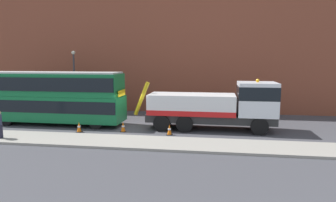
{
  "coord_description": "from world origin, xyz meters",
  "views": [
    {
      "loc": [
        5.65,
        -20.88,
        4.9
      ],
      "look_at": [
        2.47,
        0.18,
        2.0
      ],
      "focal_mm": 31.68,
      "sensor_mm": 36.0,
      "label": 1
    }
  ],
  "objects_px": {
    "double_decker_bus": "(53,96)",
    "street_lamp": "(74,76)",
    "traffic_cone_near_bus": "(79,127)",
    "pedestrian_onlooker": "(0,125)",
    "traffic_cone_midway": "(123,127)",
    "traffic_cone_near_truck": "(169,130)",
    "recovery_tow_truck": "(217,105)"
  },
  "relations": [
    {
      "from": "recovery_tow_truck",
      "to": "pedestrian_onlooker",
      "type": "xyz_separation_m",
      "value": [
        -13.25,
        -4.94,
        -0.77
      ]
    },
    {
      "from": "pedestrian_onlooker",
      "to": "traffic_cone_near_bus",
      "type": "xyz_separation_m",
      "value": [
        3.85,
        2.77,
        -0.64
      ]
    },
    {
      "from": "traffic_cone_near_truck",
      "to": "street_lamp",
      "type": "xyz_separation_m",
      "value": [
        -10.13,
        7.28,
        3.13
      ]
    },
    {
      "from": "traffic_cone_near_bus",
      "to": "street_lamp",
      "type": "bearing_deg",
      "value": 117.31
    },
    {
      "from": "traffic_cone_midway",
      "to": "traffic_cone_near_truck",
      "type": "relative_size",
      "value": 1.0
    },
    {
      "from": "pedestrian_onlooker",
      "to": "street_lamp",
      "type": "distance_m",
      "value": 10.49
    },
    {
      "from": "recovery_tow_truck",
      "to": "traffic_cone_near_bus",
      "type": "height_order",
      "value": "recovery_tow_truck"
    },
    {
      "from": "recovery_tow_truck",
      "to": "street_lamp",
      "type": "xyz_separation_m",
      "value": [
        -13.23,
        5.25,
        1.71
      ]
    },
    {
      "from": "double_decker_bus",
      "to": "street_lamp",
      "type": "bearing_deg",
      "value": 99.09
    },
    {
      "from": "recovery_tow_truck",
      "to": "traffic_cone_near_truck",
      "type": "xyz_separation_m",
      "value": [
        -3.11,
        -2.03,
        -1.42
      ]
    },
    {
      "from": "traffic_cone_midway",
      "to": "traffic_cone_near_truck",
      "type": "distance_m",
      "value": 3.34
    },
    {
      "from": "traffic_cone_near_bus",
      "to": "traffic_cone_midway",
      "type": "bearing_deg",
      "value": 10.38
    },
    {
      "from": "traffic_cone_near_bus",
      "to": "pedestrian_onlooker",
      "type": "bearing_deg",
      "value": -144.34
    },
    {
      "from": "pedestrian_onlooker",
      "to": "street_lamp",
      "type": "relative_size",
      "value": 0.29
    },
    {
      "from": "recovery_tow_truck",
      "to": "street_lamp",
      "type": "bearing_deg",
      "value": 159.18
    },
    {
      "from": "recovery_tow_truck",
      "to": "double_decker_bus",
      "type": "xyz_separation_m",
      "value": [
        -12.47,
        0.01,
        0.47
      ]
    },
    {
      "from": "recovery_tow_truck",
      "to": "pedestrian_onlooker",
      "type": "height_order",
      "value": "recovery_tow_truck"
    },
    {
      "from": "traffic_cone_near_truck",
      "to": "recovery_tow_truck",
      "type": "bearing_deg",
      "value": 33.14
    },
    {
      "from": "double_decker_bus",
      "to": "traffic_cone_near_truck",
      "type": "height_order",
      "value": "double_decker_bus"
    },
    {
      "from": "double_decker_bus",
      "to": "street_lamp",
      "type": "distance_m",
      "value": 5.44
    },
    {
      "from": "double_decker_bus",
      "to": "traffic_cone_near_truck",
      "type": "relative_size",
      "value": 15.39
    },
    {
      "from": "double_decker_bus",
      "to": "traffic_cone_midway",
      "type": "bearing_deg",
      "value": -14.33
    },
    {
      "from": "traffic_cone_midway",
      "to": "traffic_cone_near_bus",
      "type": "bearing_deg",
      "value": -169.62
    },
    {
      "from": "pedestrian_onlooker",
      "to": "traffic_cone_near_bus",
      "type": "relative_size",
      "value": 2.38
    },
    {
      "from": "recovery_tow_truck",
      "to": "traffic_cone_midway",
      "type": "distance_m",
      "value": 6.77
    },
    {
      "from": "recovery_tow_truck",
      "to": "traffic_cone_near_truck",
      "type": "relative_size",
      "value": 14.11
    },
    {
      "from": "street_lamp",
      "to": "recovery_tow_truck",
      "type": "bearing_deg",
      "value": -21.65
    },
    {
      "from": "traffic_cone_midway",
      "to": "street_lamp",
      "type": "xyz_separation_m",
      "value": [
        -6.82,
        6.88,
        3.13
      ]
    },
    {
      "from": "double_decker_bus",
      "to": "pedestrian_onlooker",
      "type": "xyz_separation_m",
      "value": [
        -0.78,
        -4.95,
        -1.25
      ]
    },
    {
      "from": "double_decker_bus",
      "to": "traffic_cone_near_bus",
      "type": "bearing_deg",
      "value": -34.59
    },
    {
      "from": "pedestrian_onlooker",
      "to": "traffic_cone_near_bus",
      "type": "distance_m",
      "value": 4.79
    },
    {
      "from": "traffic_cone_near_bus",
      "to": "street_lamp",
      "type": "height_order",
      "value": "street_lamp"
    }
  ]
}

